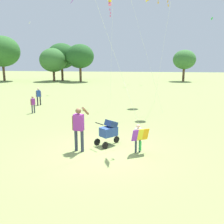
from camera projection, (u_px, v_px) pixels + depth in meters
ground_plane at (102, 151)px, 9.32m from camera, size 120.00×120.00×0.00m
treeline_distant at (53, 55)px, 38.28m from camera, size 32.38×7.43×6.92m
child_with_butterfly_kite at (138, 136)px, 9.01m from camera, size 0.64×0.50×1.07m
person_adult_flyer at (79, 125)px, 9.09m from camera, size 0.60×0.50×1.72m
stroller at (109, 130)px, 9.84m from camera, size 0.95×1.00×1.03m
kite_green_novelty at (110, 5)px, 17.45m from camera, size 0.81×3.67×7.56m
person_red_shirt at (39, 95)px, 18.45m from camera, size 0.38×0.28×1.30m
person_kid_running at (33, 103)px, 15.71m from camera, size 0.24×0.32×1.09m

